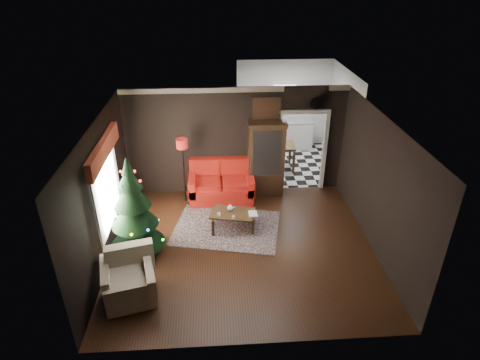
{
  "coord_description": "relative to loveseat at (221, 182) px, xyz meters",
  "views": [
    {
      "loc": [
        -0.51,
        -6.87,
        5.34
      ],
      "look_at": [
        0.0,
        0.9,
        1.15
      ],
      "focal_mm": 30.01,
      "sensor_mm": 36.0,
      "label": 1
    }
  ],
  "objects": [
    {
      "name": "cup_b",
      "position": [
        0.23,
        -1.59,
        -0.03
      ],
      "size": [
        0.07,
        0.07,
        0.05
      ],
      "primitive_type": "cylinder",
      "rotation": [
        0.0,
        0.0,
        0.1
      ],
      "color": "white",
      "rests_on": "coffee_table"
    },
    {
      "name": "floor",
      "position": [
        0.4,
        -2.05,
        -0.5
      ],
      "size": [
        5.5,
        5.5,
        0.0
      ],
      "primitive_type": "plane",
      "color": "black",
      "rests_on": "ground"
    },
    {
      "name": "painting",
      "position": [
        1.15,
        0.41,
        1.75
      ],
      "size": [
        0.62,
        0.05,
        0.52
      ],
      "primitive_type": "cube",
      "color": "#AC6D42",
      "rests_on": "wall_back"
    },
    {
      "name": "kitchen_table",
      "position": [
        1.8,
        1.65,
        -0.12
      ],
      "size": [
        0.7,
        0.7,
        0.75
      ],
      "primitive_type": null,
      "color": "brown",
      "rests_on": "ground"
    },
    {
      "name": "rug",
      "position": [
        0.08,
        -1.32,
        -0.49
      ],
      "size": [
        2.65,
        2.16,
        0.01
      ],
      "primitive_type": "cube",
      "rotation": [
        0.0,
        0.0,
        -0.21
      ],
      "color": "#342930",
      "rests_on": "ground"
    },
    {
      "name": "wall_back",
      "position": [
        0.4,
        0.45,
        0.9
      ],
      "size": [
        5.5,
        0.0,
        5.5
      ],
      "primitive_type": "plane",
      "rotation": [
        1.57,
        0.0,
        0.0
      ],
      "color": "black",
      "rests_on": "ground"
    },
    {
      "name": "kitchen_counter",
      "position": [
        2.1,
        3.15,
        -0.05
      ],
      "size": [
        1.8,
        0.6,
        0.9
      ],
      "primitive_type": "cube",
      "color": "white",
      "rests_on": "ground"
    },
    {
      "name": "loveseat",
      "position": [
        0.0,
        0.0,
        0.0
      ],
      "size": [
        1.7,
        0.9,
        1.0
      ],
      "primitive_type": null,
      "color": "maroon",
      "rests_on": "ground"
    },
    {
      "name": "kitchen_window",
      "position": [
        2.1,
        3.4,
        1.2
      ],
      "size": [
        0.7,
        0.06,
        0.7
      ],
      "primitive_type": "cube",
      "color": "white",
      "rests_on": "ground"
    },
    {
      "name": "book",
      "position": [
        0.58,
        -1.46,
        0.07
      ],
      "size": [
        0.18,
        0.02,
        0.25
      ],
      "primitive_type": "imported",
      "rotation": [
        0.0,
        0.0,
        0.02
      ],
      "color": "#A38361",
      "rests_on": "coffee_table"
    },
    {
      "name": "kitchen_floor",
      "position": [
        2.1,
        1.95,
        -0.5
      ],
      "size": [
        3.0,
        3.0,
        0.0
      ],
      "primitive_type": "plane",
      "color": "white",
      "rests_on": "ground"
    },
    {
      "name": "armchair",
      "position": [
        -1.73,
        -3.37,
        -0.04
      ],
      "size": [
        1.1,
        1.1,
        0.93
      ],
      "primitive_type": null,
      "rotation": [
        0.0,
        0.0,
        0.25
      ],
      "color": "tan",
      "rests_on": "ground"
    },
    {
      "name": "ceiling",
      "position": [
        0.4,
        -2.05,
        2.3
      ],
      "size": [
        5.5,
        5.5,
        0.0
      ],
      "primitive_type": "plane",
      "rotation": [
        3.14,
        0.0,
        0.0
      ],
      "color": "white",
      "rests_on": "ground"
    },
    {
      "name": "wall_left",
      "position": [
        -2.35,
        -2.05,
        0.9
      ],
      "size": [
        0.0,
        5.5,
        5.5
      ],
      "primitive_type": "plane",
      "rotation": [
        1.57,
        0.0,
        1.57
      ],
      "color": "black",
      "rests_on": "ground"
    },
    {
      "name": "wall_front",
      "position": [
        0.4,
        -4.55,
        0.9
      ],
      "size": [
        5.5,
        0.0,
        5.5
      ],
      "primitive_type": "plane",
      "rotation": [
        -1.57,
        0.0,
        0.0
      ],
      "color": "black",
      "rests_on": "ground"
    },
    {
      "name": "cup_a",
      "position": [
        -0.09,
        -1.48,
        -0.02
      ],
      "size": [
        0.08,
        0.08,
        0.07
      ],
      "primitive_type": "cylinder",
      "rotation": [
        0.0,
        0.0,
        -0.09
      ],
      "color": "white",
      "rests_on": "coffee_table"
    },
    {
      "name": "floor_lamp",
      "position": [
        -0.91,
        -0.06,
        0.33
      ],
      "size": [
        0.31,
        0.31,
        1.76
      ],
      "primitive_type": null,
      "rotation": [
        0.0,
        0.0,
        -0.05
      ],
      "color": "black",
      "rests_on": "ground"
    },
    {
      "name": "valance",
      "position": [
        -2.23,
        -1.85,
        1.77
      ],
      "size": [
        0.12,
        2.1,
        0.35
      ],
      "primitive_type": "cube",
      "color": "maroon",
      "rests_on": "wall_left"
    },
    {
      "name": "christmas_tree",
      "position": [
        -1.79,
        -2.05,
        0.55
      ],
      "size": [
        1.42,
        1.42,
        2.14
      ],
      "primitive_type": null,
      "rotation": [
        0.0,
        0.0,
        -0.32
      ],
      "color": "black",
      "rests_on": "ground"
    },
    {
      "name": "coffee_table",
      "position": [
        0.21,
        -1.36,
        -0.27
      ],
      "size": [
        1.06,
        0.77,
        0.43
      ],
      "primitive_type": null,
      "rotation": [
        0.0,
        0.0,
        -0.22
      ],
      "color": "black",
      "rests_on": "rug"
    },
    {
      "name": "wall_clock",
      "position": [
        2.35,
        0.4,
        1.88
      ],
      "size": [
        0.32,
        0.32,
        0.06
      ],
      "primitive_type": "cylinder",
      "color": "white",
      "rests_on": "wall_back"
    },
    {
      "name": "curio_cabinet",
      "position": [
        1.15,
        0.22,
        0.45
      ],
      "size": [
        0.9,
        0.45,
        1.9
      ],
      "primitive_type": null,
      "color": "black",
      "rests_on": "ground"
    },
    {
      "name": "wall_right",
      "position": [
        3.15,
        -2.05,
        0.9
      ],
      "size": [
        0.0,
        5.5,
        5.5
      ],
      "primitive_type": "plane",
      "rotation": [
        1.57,
        0.0,
        -1.57
      ],
      "color": "black",
      "rests_on": "ground"
    },
    {
      "name": "left_window",
      "position": [
        -2.31,
        -1.85,
        0.95
      ],
      "size": [
        0.05,
        1.6,
        1.4
      ],
      "primitive_type": "cube",
      "color": "white",
      "rests_on": "wall_left"
    },
    {
      "name": "doorway",
      "position": [
        2.1,
        0.45,
        0.55
      ],
      "size": [
        1.1,
        0.1,
        2.1
      ],
      "primitive_type": null,
      "color": "silver",
      "rests_on": "ground"
    },
    {
      "name": "teapot",
      "position": [
        0.17,
        -1.29,
        0.02
      ],
      "size": [
        0.16,
        0.16,
        0.15
      ],
      "primitive_type": null,
      "rotation": [
        0.0,
        0.0,
        0.01
      ],
      "color": "white",
      "rests_on": "coffee_table"
    }
  ]
}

